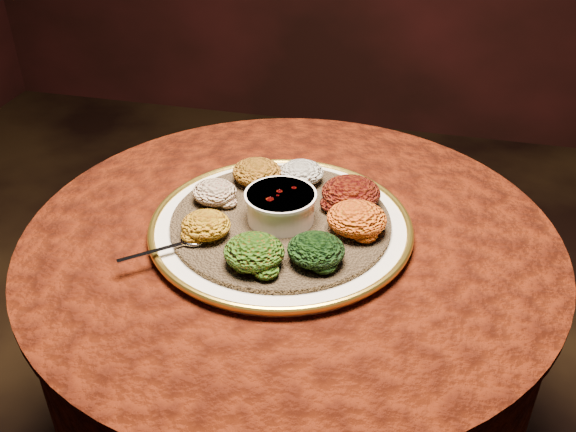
# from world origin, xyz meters

# --- Properties ---
(table) EXTENTS (0.96, 0.96, 0.73)m
(table) POSITION_xyz_m (0.00, 0.00, 0.55)
(table) COLOR black
(table) RESTS_ON ground
(platter) EXTENTS (0.52, 0.52, 0.02)m
(platter) POSITION_xyz_m (-0.02, -0.00, 0.75)
(platter) COLOR white
(platter) RESTS_ON table
(injera) EXTENTS (0.52, 0.52, 0.01)m
(injera) POSITION_xyz_m (-0.02, -0.00, 0.76)
(injera) COLOR brown
(injera) RESTS_ON platter
(stew_bowl) EXTENTS (0.13, 0.13, 0.05)m
(stew_bowl) POSITION_xyz_m (-0.02, -0.00, 0.79)
(stew_bowl) COLOR white
(stew_bowl) RESTS_ON injera
(spoon) EXTENTS (0.12, 0.10, 0.01)m
(spoon) POSITION_xyz_m (-0.15, -0.12, 0.77)
(spoon) COLOR silver
(spoon) RESTS_ON injera
(portion_ayib) EXTENTS (0.09, 0.08, 0.04)m
(portion_ayib) POSITION_xyz_m (-0.01, 0.13, 0.78)
(portion_ayib) COLOR beige
(portion_ayib) RESTS_ON injera
(portion_kitfo) EXTENTS (0.11, 0.10, 0.05)m
(portion_kitfo) POSITION_xyz_m (0.10, 0.07, 0.79)
(portion_kitfo) COLOR black
(portion_kitfo) RESTS_ON injera
(portion_tikil) EXTENTS (0.10, 0.10, 0.05)m
(portion_tikil) POSITION_xyz_m (0.12, -0.01, 0.79)
(portion_tikil) COLOR gold
(portion_tikil) RESTS_ON injera
(portion_gomen) EXTENTS (0.09, 0.09, 0.04)m
(portion_gomen) POSITION_xyz_m (0.07, -0.11, 0.78)
(portion_gomen) COLOR black
(portion_gomen) RESTS_ON injera
(portion_mixveg) EXTENTS (0.10, 0.09, 0.05)m
(portion_mixveg) POSITION_xyz_m (-0.03, -0.14, 0.79)
(portion_mixveg) COLOR #8D2E09
(portion_mixveg) RESTS_ON injera
(portion_kik) EXTENTS (0.08, 0.08, 0.04)m
(portion_kik) POSITION_xyz_m (-0.13, -0.08, 0.78)
(portion_kik) COLOR #C18B11
(portion_kik) RESTS_ON injera
(portion_timatim) EXTENTS (0.08, 0.08, 0.04)m
(portion_timatim) POSITION_xyz_m (-0.15, 0.03, 0.78)
(portion_timatim) COLOR maroon
(portion_timatim) RESTS_ON injera
(portion_shiro) EXTENTS (0.09, 0.09, 0.05)m
(portion_shiro) POSITION_xyz_m (-0.09, 0.11, 0.78)
(portion_shiro) COLOR #925111
(portion_shiro) RESTS_ON injera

